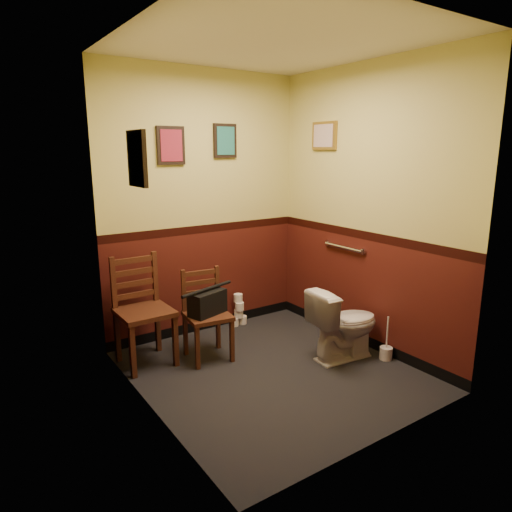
{
  "coord_description": "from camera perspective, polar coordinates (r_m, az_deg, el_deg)",
  "views": [
    {
      "loc": [
        -2.19,
        -2.97,
        1.91
      ],
      "look_at": [
        0.0,
        0.25,
        1.0
      ],
      "focal_mm": 32.0,
      "sensor_mm": 36.0,
      "label": 1
    }
  ],
  "objects": [
    {
      "name": "toilet",
      "position": [
        4.35,
        10.98,
        -8.35
      ],
      "size": [
        0.72,
        0.45,
        0.67
      ],
      "primitive_type": "imported",
      "rotation": [
        0.0,
        0.0,
        1.47
      ],
      "color": "white",
      "rests_on": "floor"
    },
    {
      "name": "framed_print_left",
      "position": [
        3.27,
        -14.61,
        11.69
      ],
      "size": [
        0.04,
        0.3,
        0.38
      ],
      "color": "black",
      "rests_on": "wall_left"
    },
    {
      "name": "framed_print_back_b",
      "position": [
        4.82,
        -3.89,
        14.17
      ],
      "size": [
        0.26,
        0.04,
        0.34
      ],
      "color": "black",
      "rests_on": "wall_back"
    },
    {
      "name": "grab_bar",
      "position": [
        4.69,
        10.87,
        1.07
      ],
      "size": [
        0.05,
        0.56,
        0.06
      ],
      "color": "silver",
      "rests_on": "wall_right"
    },
    {
      "name": "toilet_brush",
      "position": [
        4.51,
        15.94,
        -11.49
      ],
      "size": [
        0.12,
        0.12,
        0.42
      ],
      "color": "silver",
      "rests_on": "floor"
    },
    {
      "name": "handbag",
      "position": [
        4.21,
        -6.1,
        -5.8
      ],
      "size": [
        0.39,
        0.27,
        0.26
      ],
      "rotation": [
        0.0,
        0.0,
        0.3
      ],
      "color": "black",
      "rests_on": "chair_right"
    },
    {
      "name": "wall_left",
      "position": [
        3.22,
        -13.84,
        2.74
      ],
      "size": [
        0.0,
        2.4,
        2.7
      ],
      "primitive_type": "cube",
      "rotation": [
        1.57,
        0.0,
        1.57
      ],
      "color": "#43140E",
      "rests_on": "ground"
    },
    {
      "name": "chair_left",
      "position": [
        4.26,
        -13.99,
        -6.64
      ],
      "size": [
        0.47,
        0.47,
        0.99
      ],
      "rotation": [
        0.0,
        0.0,
        0.01
      ],
      "color": "#552B19",
      "rests_on": "floor"
    },
    {
      "name": "tp_stack",
      "position": [
        5.11,
        -2.19,
        -6.99
      ],
      "size": [
        0.21,
        0.13,
        0.36
      ],
      "color": "silver",
      "rests_on": "floor"
    },
    {
      "name": "floor",
      "position": [
        4.16,
        2.0,
        -14.21
      ],
      "size": [
        2.2,
        2.4,
        0.0
      ],
      "primitive_type": "cube",
      "color": "black",
      "rests_on": "ground"
    },
    {
      "name": "ceiling",
      "position": [
        3.78,
        2.36,
        25.2
      ],
      "size": [
        2.2,
        2.4,
        0.0
      ],
      "primitive_type": "cube",
      "rotation": [
        3.14,
        0.0,
        0.0
      ],
      "color": "silver",
      "rests_on": "ground"
    },
    {
      "name": "wall_right",
      "position": [
        4.47,
        13.64,
        5.57
      ],
      "size": [
        0.0,
        2.4,
        2.7
      ],
      "primitive_type": "cube",
      "rotation": [
        1.57,
        0.0,
        -1.57
      ],
      "color": "#43140E",
      "rests_on": "ground"
    },
    {
      "name": "framed_print_back_a",
      "position": [
        4.54,
        -10.59,
        13.42
      ],
      "size": [
        0.28,
        0.04,
        0.36
      ],
      "color": "black",
      "rests_on": "wall_back"
    },
    {
      "name": "chair_right",
      "position": [
        4.29,
        -6.23,
        -7.28
      ],
      "size": [
        0.44,
        0.44,
        0.84
      ],
      "rotation": [
        0.0,
        0.0,
        -0.13
      ],
      "color": "#552B19",
      "rests_on": "floor"
    },
    {
      "name": "wall_back",
      "position": [
        4.75,
        -6.51,
        6.27
      ],
      "size": [
        2.2,
        0.0,
        2.7
      ],
      "primitive_type": "cube",
      "rotation": [
        1.57,
        0.0,
        0.0
      ],
      "color": "#43140E",
      "rests_on": "ground"
    },
    {
      "name": "framed_print_right",
      "position": [
        4.85,
        8.52,
        14.65
      ],
      "size": [
        0.04,
        0.34,
        0.28
      ],
      "color": "olive",
      "rests_on": "wall_right"
    },
    {
      "name": "wall_front",
      "position": [
        2.88,
        16.5,
        1.38
      ],
      "size": [
        2.2,
        0.0,
        2.7
      ],
      "primitive_type": "cube",
      "rotation": [
        -1.57,
        0.0,
        0.0
      ],
      "color": "#43140E",
      "rests_on": "ground"
    }
  ]
}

